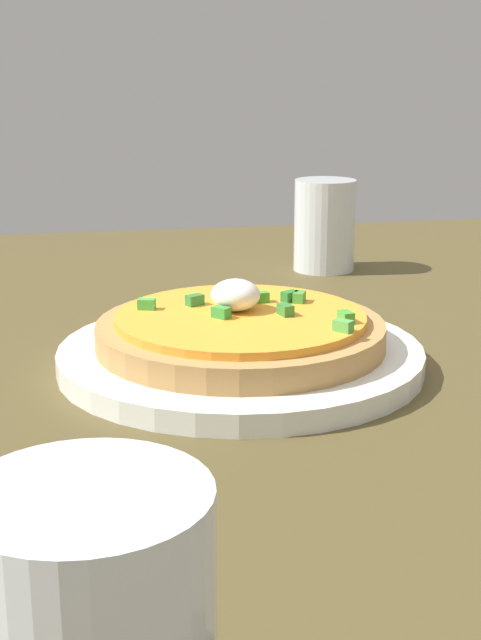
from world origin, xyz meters
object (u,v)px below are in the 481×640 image
at_px(plate, 241,356).
at_px(cup_near, 92,633).
at_px(pizza, 240,330).
at_px(cup_far, 324,230).

xyz_separation_m(plate, cup_near, (0.37, -0.12, 0.04)).
xyz_separation_m(plate, pizza, (-0.00, 0.00, 0.02)).
height_order(cup_near, cup_far, cup_far).
bearing_deg(pizza, cup_far, 153.57).
bearing_deg(cup_far, cup_near, -21.76).
relative_size(plate, pizza, 1.27).
relative_size(plate, cup_near, 2.86).
relative_size(pizza, cup_near, 2.26).
height_order(plate, cup_far, cup_far).
bearing_deg(cup_far, pizza, -26.43).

